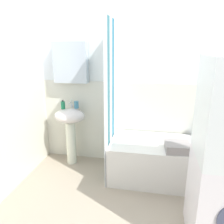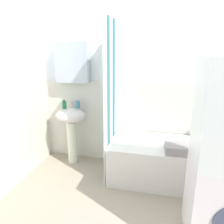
# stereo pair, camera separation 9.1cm
# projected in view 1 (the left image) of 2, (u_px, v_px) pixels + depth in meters

# --- Properties ---
(wall_back_tiled) EXTENTS (3.60, 0.18, 2.40)m
(wall_back_tiled) POSITION_uv_depth(u_px,v_px,m) (143.00, 87.00, 3.09)
(wall_back_tiled) COLOR white
(wall_back_tiled) RESTS_ON ground_plane
(wall_left_tiled) EXTENTS (0.07, 1.81, 2.40)m
(wall_left_tiled) POSITION_uv_depth(u_px,v_px,m) (3.00, 99.00, 2.50)
(wall_left_tiled) COLOR white
(wall_left_tiled) RESTS_ON ground_plane
(sink) EXTENTS (0.44, 0.34, 0.83)m
(sink) POSITION_uv_depth(u_px,v_px,m) (70.00, 124.00, 3.20)
(sink) COLOR white
(sink) RESTS_ON ground_plane
(faucet) EXTENTS (0.03, 0.12, 0.12)m
(faucet) POSITION_uv_depth(u_px,v_px,m) (71.00, 103.00, 3.20)
(faucet) COLOR silver
(faucet) RESTS_ON sink
(soap_dispenser) EXTENTS (0.06, 0.06, 0.13)m
(soap_dispenser) POSITION_uv_depth(u_px,v_px,m) (63.00, 105.00, 3.14)
(soap_dispenser) COLOR #1D7A4E
(soap_dispenser) RESTS_ON sink
(toothbrush_cup) EXTENTS (0.06, 0.06, 0.10)m
(toothbrush_cup) POSITION_uv_depth(u_px,v_px,m) (76.00, 105.00, 3.17)
(toothbrush_cup) COLOR teal
(toothbrush_cup) RESTS_ON sink
(bathtub) EXTENTS (1.42, 0.71, 0.50)m
(bathtub) POSITION_uv_depth(u_px,v_px,m) (165.00, 161.00, 2.90)
(bathtub) COLOR silver
(bathtub) RESTS_ON ground_plane
(shower_curtain) EXTENTS (0.01, 0.71, 2.00)m
(shower_curtain) POSITION_uv_depth(u_px,v_px,m) (111.00, 102.00, 2.82)
(shower_curtain) COLOR white
(shower_curtain) RESTS_ON ground_plane
(shampoo_bottle) EXTENTS (0.05, 0.05, 0.18)m
(shampoo_bottle) POSITION_uv_depth(u_px,v_px,m) (213.00, 132.00, 2.96)
(shampoo_bottle) COLOR silver
(shampoo_bottle) RESTS_ON bathtub
(lotion_bottle) EXTENTS (0.06, 0.06, 0.21)m
(lotion_bottle) POSITION_uv_depth(u_px,v_px,m) (206.00, 130.00, 2.97)
(lotion_bottle) COLOR #2C262D
(lotion_bottle) RESTS_ON bathtub
(body_wash_bottle) EXTENTS (0.06, 0.06, 0.18)m
(body_wash_bottle) POSITION_uv_depth(u_px,v_px,m) (196.00, 130.00, 3.02)
(body_wash_bottle) COLOR #2B509F
(body_wash_bottle) RESTS_ON bathtub
(towel_folded) EXTENTS (0.30, 0.28, 0.10)m
(towel_folded) POSITION_uv_depth(u_px,v_px,m) (178.00, 147.00, 2.60)
(towel_folded) COLOR gray
(towel_folded) RESTS_ON bathtub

